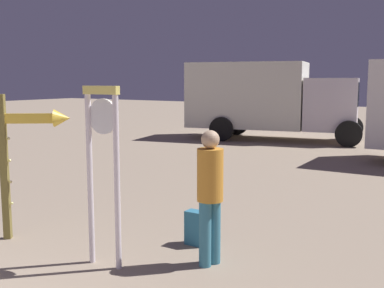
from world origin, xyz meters
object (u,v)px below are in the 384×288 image
Objects in this scene: arrow_sign at (28,144)px; standing_clock at (103,156)px; person_near_clock at (210,191)px; backpack at (196,228)px; box_truck_near at (266,98)px.

standing_clock is at bearing -6.08° from arrow_sign.
backpack is (-0.52, 0.52, -0.70)m from person_near_clock.
box_truck_near is (-1.82, 12.36, 0.21)m from arrow_sign.
box_truck_near reaches higher than arrow_sign.
standing_clock is 0.32× the size of box_truck_near.
backpack is (0.55, 1.23, -1.13)m from standing_clock.
standing_clock is at bearing -113.97° from backpack.
standing_clock is 12.99m from box_truck_near.
person_near_clock is (1.07, 0.71, -0.43)m from standing_clock.
box_truck_near reaches higher than backpack.
person_near_clock is (2.67, 0.54, -0.44)m from arrow_sign.
box_truck_near is (-4.49, 11.81, 0.65)m from person_near_clock.
standing_clock reaches higher than person_near_clock.
arrow_sign reaches higher than backpack.
arrow_sign is 2.76m from person_near_clock.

